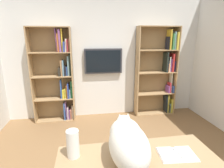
{
  "coord_description": "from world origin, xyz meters",
  "views": [
    {
      "loc": [
        0.49,
        1.78,
        1.8
      ],
      "look_at": [
        0.04,
        -1.02,
        1.06
      ],
      "focal_mm": 28.11,
      "sensor_mm": 36.0,
      "label": 1
    }
  ],
  "objects_px": {
    "bookshelf_right": "(58,75)",
    "coffee_mug": "(139,144)",
    "open_binder": "(177,154)",
    "paper_towel_roll": "(73,144)",
    "cat": "(128,142)",
    "bookshelf_left": "(160,70)",
    "wall_mounted_tv": "(103,61)"
  },
  "relations": [
    {
      "from": "bookshelf_right",
      "to": "coffee_mug",
      "type": "bearing_deg",
      "value": 113.67
    },
    {
      "from": "open_binder",
      "to": "paper_towel_roll",
      "type": "distance_m",
      "value": 0.95
    },
    {
      "from": "cat",
      "to": "paper_towel_roll",
      "type": "relative_size",
      "value": 2.78
    },
    {
      "from": "cat",
      "to": "open_binder",
      "type": "distance_m",
      "value": 0.5
    },
    {
      "from": "cat",
      "to": "coffee_mug",
      "type": "height_order",
      "value": "cat"
    },
    {
      "from": "bookshelf_left",
      "to": "coffee_mug",
      "type": "height_order",
      "value": "bookshelf_left"
    },
    {
      "from": "cat",
      "to": "bookshelf_right",
      "type": "bearing_deg",
      "value": -70.53
    },
    {
      "from": "wall_mounted_tv",
      "to": "open_binder",
      "type": "relative_size",
      "value": 2.43
    },
    {
      "from": "open_binder",
      "to": "coffee_mug",
      "type": "xyz_separation_m",
      "value": [
        0.31,
        -0.14,
        0.04
      ]
    },
    {
      "from": "bookshelf_left",
      "to": "open_binder",
      "type": "height_order",
      "value": "bookshelf_left"
    },
    {
      "from": "bookshelf_right",
      "to": "open_binder",
      "type": "xyz_separation_m",
      "value": [
        -1.37,
        2.57,
        -0.25
      ]
    },
    {
      "from": "wall_mounted_tv",
      "to": "bookshelf_left",
      "type": "bearing_deg",
      "value": 176.58
    },
    {
      "from": "wall_mounted_tv",
      "to": "open_binder",
      "type": "height_order",
      "value": "wall_mounted_tv"
    },
    {
      "from": "coffee_mug",
      "to": "cat",
      "type": "bearing_deg",
      "value": 42.76
    },
    {
      "from": "cat",
      "to": "coffee_mug",
      "type": "distance_m",
      "value": 0.25
    },
    {
      "from": "bookshelf_right",
      "to": "cat",
      "type": "distance_m",
      "value": 2.72
    },
    {
      "from": "wall_mounted_tv",
      "to": "coffee_mug",
      "type": "xyz_separation_m",
      "value": [
        -0.06,
        2.5,
        -0.49
      ]
    },
    {
      "from": "bookshelf_left",
      "to": "paper_towel_roll",
      "type": "xyz_separation_m",
      "value": [
        1.9,
        2.44,
        -0.17
      ]
    },
    {
      "from": "bookshelf_left",
      "to": "coffee_mug",
      "type": "distance_m",
      "value": 2.75
    },
    {
      "from": "bookshelf_left",
      "to": "coffee_mug",
      "type": "bearing_deg",
      "value": 62.18
    },
    {
      "from": "open_binder",
      "to": "coffee_mug",
      "type": "height_order",
      "value": "coffee_mug"
    },
    {
      "from": "paper_towel_roll",
      "to": "bookshelf_left",
      "type": "bearing_deg",
      "value": -127.93
    },
    {
      "from": "wall_mounted_tv",
      "to": "cat",
      "type": "bearing_deg",
      "value": 87.94
    },
    {
      "from": "bookshelf_left",
      "to": "cat",
      "type": "distance_m",
      "value": 2.94
    },
    {
      "from": "wall_mounted_tv",
      "to": "paper_towel_roll",
      "type": "bearing_deg",
      "value": 77.46
    },
    {
      "from": "bookshelf_left",
      "to": "cat",
      "type": "relative_size",
      "value": 2.89
    },
    {
      "from": "open_binder",
      "to": "bookshelf_left",
      "type": "bearing_deg",
      "value": -110.66
    },
    {
      "from": "coffee_mug",
      "to": "wall_mounted_tv",
      "type": "bearing_deg",
      "value": -88.64
    },
    {
      "from": "bookshelf_left",
      "to": "paper_towel_roll",
      "type": "bearing_deg",
      "value": 52.07
    },
    {
      "from": "open_binder",
      "to": "coffee_mug",
      "type": "relative_size",
      "value": 3.63
    },
    {
      "from": "bookshelf_left",
      "to": "open_binder",
      "type": "relative_size",
      "value": 5.91
    },
    {
      "from": "bookshelf_right",
      "to": "wall_mounted_tv",
      "type": "bearing_deg",
      "value": -175.29
    }
  ]
}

